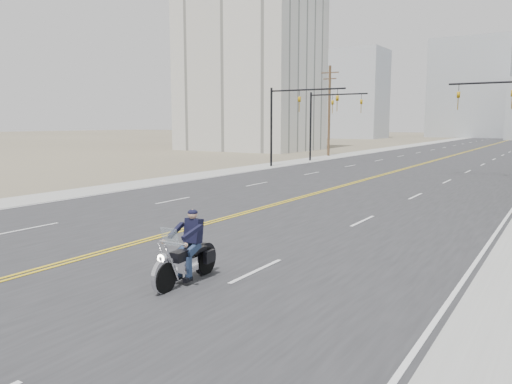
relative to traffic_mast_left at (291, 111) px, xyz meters
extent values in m
plane|color=#776D56|center=(8.98, -32.00, -4.94)|extent=(400.00, 400.00, 0.00)
cube|color=#303033|center=(8.98, 38.00, -4.93)|extent=(20.00, 200.00, 0.01)
cube|color=#A5A5A0|center=(-2.52, 38.00, -4.93)|extent=(3.00, 200.00, 0.01)
cylinder|color=black|center=(-2.02, 0.00, -1.44)|extent=(0.20, 0.20, 7.00)
cylinder|color=black|center=(1.48, 0.00, 1.76)|extent=(7.00, 0.14, 0.14)
imported|color=#BF8C0C|center=(0.78, 0.00, 1.11)|extent=(0.21, 0.26, 1.30)
imported|color=#BF8C0C|center=(4.28, 0.00, 1.11)|extent=(0.21, 0.26, 1.30)
cylinder|color=black|center=(16.48, 0.00, 1.76)|extent=(7.00, 0.14, 0.14)
imported|color=#BF8C0C|center=(13.68, 0.00, 1.11)|extent=(0.21, 0.26, 1.30)
cylinder|color=black|center=(-2.02, 8.00, -1.44)|extent=(0.20, 0.20, 7.00)
cylinder|color=black|center=(0.98, 8.00, 1.76)|extent=(6.00, 0.14, 0.14)
imported|color=#BF8C0C|center=(0.38, 8.00, 1.11)|extent=(0.21, 0.26, 1.30)
imported|color=#BF8C0C|center=(3.38, 8.00, 1.11)|extent=(0.21, 0.26, 1.30)
cylinder|color=brown|center=(-3.52, 16.00, 0.31)|extent=(0.30, 0.30, 10.50)
cube|color=brown|center=(-3.52, 16.00, 4.76)|extent=(2.20, 0.12, 0.12)
cube|color=brown|center=(-3.52, 16.00, 4.06)|extent=(1.60, 0.12, 0.12)
cube|color=silver|center=(-19.02, 23.00, 10.06)|extent=(18.00, 14.00, 30.00)
cube|color=#B7BCC6|center=(-26.02, 83.00, 6.06)|extent=(14.00, 12.00, 22.00)
cube|color=#ADB2B7|center=(-3.02, 108.00, 8.06)|extent=(20.00, 15.00, 26.00)
cube|color=#ADB2B7|center=(-41.02, 98.00, 3.06)|extent=(12.00, 12.00, 16.00)
camera|label=1|loc=(20.78, -38.85, -1.01)|focal=35.00mm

